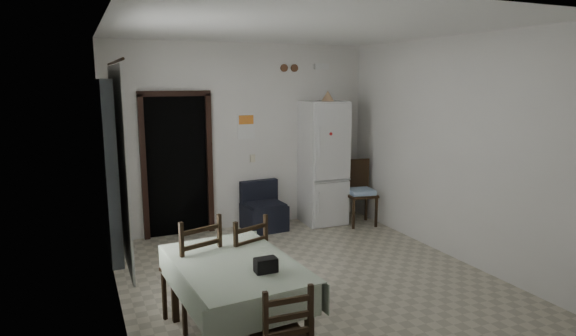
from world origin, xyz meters
The scene contains 24 objects.
ground centered at (0.00, 0.00, 0.00)m, with size 4.50×4.50×0.00m, color #A59E87.
ceiling centered at (0.00, 0.00, 2.90)m, with size 4.20×4.50×0.02m, color white, non-canonical shape.
wall_back centered at (0.00, 2.25, 1.45)m, with size 4.20×0.02×2.90m, color silver, non-canonical shape.
wall_front centered at (0.00, -2.25, 1.45)m, with size 4.20×0.02×2.90m, color silver, non-canonical shape.
wall_left centered at (-2.10, 0.00, 1.45)m, with size 0.02×4.50×2.90m, color silver, non-canonical shape.
wall_right centered at (2.10, 0.00, 1.45)m, with size 0.02×4.50×2.90m, color silver, non-canonical shape.
doorway centered at (-1.05, 2.45, 1.06)m, with size 1.06×0.52×2.22m.
window_recess centered at (-2.15, -0.20, 1.55)m, with size 0.10×1.20×1.60m, color silver.
curtain centered at (-2.04, -0.20, 1.55)m, with size 0.02×1.45×1.85m, color silver.
curtain_rod centered at (-2.03, -0.20, 2.50)m, with size 0.02×0.02×1.60m, color black.
calendar centered at (0.05, 2.24, 1.62)m, with size 0.28×0.02×0.40m, color white.
calendar_image centered at (0.05, 2.23, 1.72)m, with size 0.24×0.01×0.14m, color orange.
light_switch centered at (0.15, 2.24, 1.10)m, with size 0.08×0.02×0.12m, color beige.
vent_left centered at (0.70, 2.23, 2.52)m, with size 0.12×0.12×0.03m, color brown.
vent_right centered at (0.88, 2.23, 2.52)m, with size 0.12×0.12×0.03m, color brown.
emergency_light centered at (1.35, 2.21, 2.55)m, with size 0.25×0.07×0.09m, color white.
fridge centered at (1.25, 1.93, 1.00)m, with size 0.65×0.65×2.00m, color silver, non-canonical shape.
tan_cone centered at (1.32, 1.91, 2.08)m, with size 0.20×0.20×0.16m, color tan.
navy_seat centered at (0.22, 1.93, 0.38)m, with size 0.62×0.60×0.75m, color black, non-canonical shape.
corner_chair centered at (1.75, 1.55, 0.53)m, with size 0.46×0.46×1.05m, color black, non-canonical shape.
dining_table centered at (-1.21, -1.07, 0.38)m, with size 0.97×1.48×0.77m, color #ADBEA3, non-canonical shape.
black_bag centered at (-1.04, -1.39, 0.83)m, with size 0.19×0.11×0.12m, color black.
dining_chair_far_left centered at (-1.47, -0.51, 0.55)m, with size 0.47×0.47×1.09m, color black, non-canonical shape.
dining_chair_far_right centered at (-0.96, -0.47, 0.51)m, with size 0.44×0.44×1.02m, color black, non-canonical shape.
Camera 1 is at (-2.39, -4.91, 2.35)m, focal length 30.00 mm.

